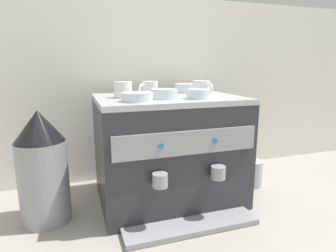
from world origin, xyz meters
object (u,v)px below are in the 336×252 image
(espresso_machine, at_px, (168,149))
(milk_pitcher, at_px, (252,173))
(ceramic_bowl_1, at_px, (197,94))
(ceramic_cup_0, at_px, (202,88))
(ceramic_cup_2, at_px, (150,88))
(ceramic_cup_1, at_px, (123,90))
(coffee_grinder, at_px, (43,167))
(ceramic_bowl_3, at_px, (137,97))
(ceramic_bowl_2, at_px, (186,88))
(ceramic_bowl_0, at_px, (164,94))

(espresso_machine, height_order, milk_pitcher, espresso_machine)
(espresso_machine, distance_m, ceramic_bowl_1, 0.29)
(ceramic_cup_0, bearing_deg, ceramic_cup_2, 169.42)
(ceramic_cup_1, distance_m, ceramic_bowl_1, 0.31)
(coffee_grinder, height_order, milk_pitcher, coffee_grinder)
(ceramic_cup_0, distance_m, milk_pitcher, 0.52)
(coffee_grinder, bearing_deg, ceramic_cup_2, 10.61)
(ceramic_cup_1, bearing_deg, ceramic_cup_2, 15.36)
(ceramic_cup_0, height_order, ceramic_bowl_3, ceramic_cup_0)
(espresso_machine, bearing_deg, ceramic_cup_2, 143.18)
(ceramic_bowl_2, xyz_separation_m, coffee_grinder, (-0.65, -0.17, -0.27))
(ceramic_bowl_2, distance_m, coffee_grinder, 0.73)
(espresso_machine, height_order, ceramic_cup_1, ceramic_cup_1)
(ceramic_cup_2, bearing_deg, coffee_grinder, -169.39)
(ceramic_cup_0, height_order, coffee_grinder, ceramic_cup_0)
(coffee_grinder, xyz_separation_m, milk_pitcher, (0.96, 0.03, -0.16))
(espresso_machine, xyz_separation_m, ceramic_bowl_0, (-0.04, -0.07, 0.25))
(ceramic_cup_1, distance_m, coffee_grinder, 0.43)
(ceramic_cup_1, xyz_separation_m, ceramic_bowl_1, (0.27, -0.13, -0.01))
(ceramic_cup_0, bearing_deg, ceramic_bowl_2, 100.89)
(ceramic_cup_1, bearing_deg, ceramic_bowl_2, 20.08)
(ceramic_bowl_2, bearing_deg, coffee_grinder, -165.41)
(ceramic_cup_1, height_order, ceramic_bowl_3, ceramic_cup_1)
(ceramic_cup_1, xyz_separation_m, ceramic_bowl_0, (0.15, -0.09, -0.01))
(ceramic_cup_0, xyz_separation_m, ceramic_bowl_2, (-0.02, 0.13, -0.01))
(ceramic_bowl_0, bearing_deg, ceramic_bowl_1, -20.32)
(ceramic_bowl_2, bearing_deg, ceramic_bowl_0, -130.82)
(espresso_machine, distance_m, coffee_grinder, 0.52)
(espresso_machine, distance_m, ceramic_cup_1, 0.33)
(ceramic_bowl_3, bearing_deg, milk_pitcher, 10.65)
(espresso_machine, xyz_separation_m, ceramic_cup_0, (0.16, 0.01, 0.27))
(espresso_machine, bearing_deg, ceramic_bowl_1, -53.64)
(espresso_machine, relative_size, ceramic_bowl_2, 5.70)
(ceramic_cup_2, height_order, ceramic_bowl_0, ceramic_cup_2)
(espresso_machine, xyz_separation_m, ceramic_bowl_1, (0.08, -0.11, 0.25))
(ceramic_bowl_0, height_order, ceramic_bowl_2, ceramic_bowl_2)
(ceramic_cup_2, relative_size, ceramic_bowl_3, 0.80)
(ceramic_cup_2, height_order, coffee_grinder, ceramic_cup_2)
(ceramic_bowl_0, xyz_separation_m, ceramic_bowl_2, (0.18, 0.21, 0.00))
(ceramic_cup_2, bearing_deg, milk_pitcher, -6.24)
(ceramic_bowl_1, relative_size, ceramic_bowl_2, 0.85)
(ceramic_bowl_2, height_order, coffee_grinder, ceramic_bowl_2)
(espresso_machine, xyz_separation_m, coffee_grinder, (-0.52, -0.03, -0.01))
(ceramic_bowl_1, bearing_deg, ceramic_bowl_3, -179.01)
(espresso_machine, distance_m, ceramic_bowl_2, 0.32)
(ceramic_bowl_2, xyz_separation_m, ceramic_bowl_3, (-0.30, -0.26, -0.00))
(ceramic_cup_1, relative_size, ceramic_bowl_3, 0.88)
(ceramic_cup_0, relative_size, ceramic_cup_1, 1.08)
(ceramic_cup_2, xyz_separation_m, ceramic_bowl_1, (0.15, -0.17, -0.01))
(espresso_machine, bearing_deg, milk_pitcher, -0.59)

